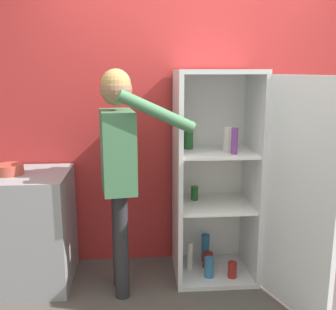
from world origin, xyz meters
TOP-DOWN VIEW (x-y plane):
  - wall_back at (0.00, 0.98)m, footprint 7.00×0.06m
  - refrigerator at (0.26, 0.55)m, footprint 0.93×1.19m
  - person at (-0.61, 0.41)m, footprint 0.69×0.54m
  - counter at (-1.38, 0.61)m, footprint 0.73×0.64m
  - bowl at (-1.45, 0.60)m, footprint 0.21×0.21m

SIDE VIEW (x-z plane):
  - counter at x=-1.38m, z-range 0.00..0.91m
  - refrigerator at x=0.26m, z-range -0.01..1.69m
  - bowl at x=-1.45m, z-range 0.91..0.99m
  - person at x=-0.61m, z-range 0.24..1.95m
  - wall_back at x=0.00m, z-range 0.00..2.55m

